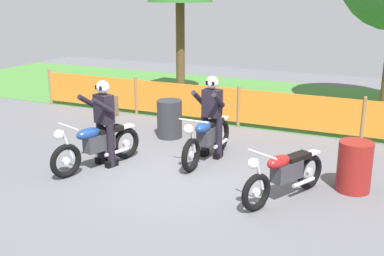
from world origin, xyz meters
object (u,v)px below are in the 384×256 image
(motorcycle_lead, at_px, (284,174))
(oil_drum, at_px, (354,166))
(spare_drum, at_px, (170,119))
(motorcycle_trailing, at_px, (207,137))
(rider_third, at_px, (105,118))
(motorcycle_third, at_px, (97,144))
(rider_trailing, at_px, (212,112))

(motorcycle_lead, bearing_deg, oil_drum, 155.81)
(spare_drum, bearing_deg, motorcycle_trailing, -37.56)
(rider_third, bearing_deg, motorcycle_third, 0.51)
(rider_trailing, xyz_separation_m, oil_drum, (2.87, -0.60, -0.51))
(rider_trailing, bearing_deg, motorcycle_third, -47.13)
(motorcycle_lead, bearing_deg, motorcycle_third, -63.15)
(motorcycle_third, bearing_deg, rider_third, -179.49)
(rider_third, bearing_deg, rider_trailing, 145.72)
(rider_trailing, xyz_separation_m, spare_drum, (-1.40, 0.84, -0.51))
(motorcycle_trailing, bearing_deg, motorcycle_third, -51.54)
(oil_drum, bearing_deg, rider_third, -171.44)
(motorcycle_third, height_order, spare_drum, motorcycle_third)
(motorcycle_third, xyz_separation_m, rider_trailing, (1.78, 1.50, 0.48))
(motorcycle_lead, xyz_separation_m, motorcycle_third, (-3.65, -0.06, 0.02))
(motorcycle_third, height_order, rider_third, rider_third)
(motorcycle_third, bearing_deg, motorcycle_trailing, 144.46)
(spare_drum, bearing_deg, rider_trailing, -31.02)
(oil_drum, bearing_deg, motorcycle_trailing, 172.66)
(motorcycle_trailing, relative_size, motorcycle_third, 1.05)
(motorcycle_lead, distance_m, motorcycle_trailing, 2.23)
(rider_trailing, xyz_separation_m, rider_third, (-1.71, -1.29, 0.00))
(rider_third, relative_size, oil_drum, 1.92)
(motorcycle_third, bearing_deg, spare_drum, -170.60)
(oil_drum, bearing_deg, motorcycle_third, -169.03)
(motorcycle_trailing, bearing_deg, oil_drum, 85.43)
(motorcycle_lead, bearing_deg, rider_third, -66.53)
(rider_third, distance_m, spare_drum, 2.21)
(rider_third, height_order, oil_drum, rider_third)
(rider_trailing, distance_m, rider_third, 2.14)
(motorcycle_lead, xyz_separation_m, rider_third, (-3.58, 0.15, 0.50))
(motorcycle_trailing, height_order, oil_drum, motorcycle_trailing)
(rider_trailing, bearing_deg, spare_drum, -118.25)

